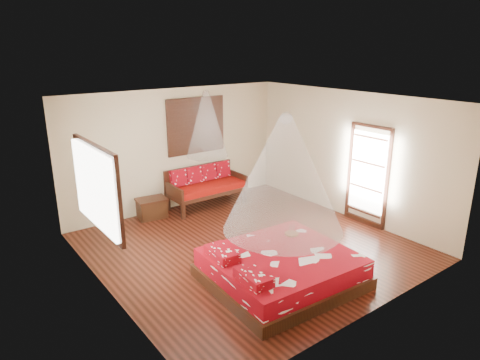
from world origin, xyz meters
The scene contains 10 objects.
room centered at (0.00, 0.00, 1.40)m, with size 5.54×5.54×2.84m.
bed centered at (-0.41, -1.34, 0.25)m, with size 2.38×2.18×0.65m.
daybed centered at (0.53, 2.38, 0.52)m, with size 1.86×0.82×0.96m.
storage_chest centered at (-0.85, 2.45, 0.23)m, with size 0.70×0.55×0.45m.
shutter_panel centered at (0.53, 2.72, 1.90)m, with size 1.52×0.06×1.32m.
window_left centered at (-2.71, 0.20, 1.70)m, with size 0.10×1.74×1.34m.
glazed_door centered at (2.72, -0.60, 1.07)m, with size 0.08×1.02×2.16m.
wine_tray centered at (0.26, -0.89, 0.55)m, with size 0.25×0.25×0.20m.
mosquito_net_main centered at (-0.39, -1.34, 1.85)m, with size 1.87×1.87×1.80m, color white.
mosquito_net_daybed centered at (0.53, 2.25, 2.00)m, with size 0.96×0.96×1.50m, color white.
Camera 1 is at (-4.65, -5.88, 3.72)m, focal length 32.00 mm.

